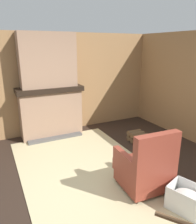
{
  "coord_description": "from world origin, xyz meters",
  "views": [
    {
      "loc": [
        2.4,
        -1.22,
        2.1
      ],
      "look_at": [
        -1.1,
        0.54,
        0.9
      ],
      "focal_mm": 35.0,
      "sensor_mm": 36.0,
      "label": 1
    }
  ],
  "objects_px": {
    "oil_lamp_vase": "(31,83)",
    "storage_case": "(57,83)",
    "firewood_stack": "(137,137)",
    "armchair": "(145,169)",
    "laundry_basket": "(188,199)"
  },
  "relations": [
    {
      "from": "oil_lamp_vase",
      "to": "storage_case",
      "type": "bearing_deg",
      "value": 89.99
    },
    {
      "from": "storage_case",
      "to": "firewood_stack",
      "type": "bearing_deg",
      "value": 46.94
    },
    {
      "from": "oil_lamp_vase",
      "to": "storage_case",
      "type": "relative_size",
      "value": 1.16
    },
    {
      "from": "laundry_basket",
      "to": "storage_case",
      "type": "height_order",
      "value": "storage_case"
    },
    {
      "from": "storage_case",
      "to": "oil_lamp_vase",
      "type": "bearing_deg",
      "value": -90.01
    },
    {
      "from": "firewood_stack",
      "to": "laundry_basket",
      "type": "relative_size",
      "value": 0.72
    },
    {
      "from": "firewood_stack",
      "to": "storage_case",
      "type": "relative_size",
      "value": 1.64
    },
    {
      "from": "armchair",
      "to": "storage_case",
      "type": "height_order",
      "value": "storage_case"
    },
    {
      "from": "armchair",
      "to": "storage_case",
      "type": "bearing_deg",
      "value": 13.11
    },
    {
      "from": "armchair",
      "to": "storage_case",
      "type": "distance_m",
      "value": 2.93
    },
    {
      "from": "oil_lamp_vase",
      "to": "storage_case",
      "type": "height_order",
      "value": "oil_lamp_vase"
    },
    {
      "from": "firewood_stack",
      "to": "armchair",
      "type": "bearing_deg",
      "value": -33.04
    },
    {
      "from": "armchair",
      "to": "firewood_stack",
      "type": "distance_m",
      "value": 1.73
    },
    {
      "from": "laundry_basket",
      "to": "oil_lamp_vase",
      "type": "relative_size",
      "value": 1.98
    },
    {
      "from": "armchair",
      "to": "oil_lamp_vase",
      "type": "distance_m",
      "value": 3.09
    }
  ]
}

